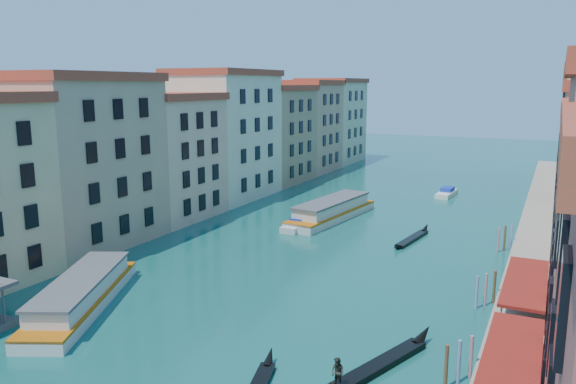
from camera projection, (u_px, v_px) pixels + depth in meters
name	position (u px, v px, depth m)	size (l,w,h in m)	color
left_bank_palazzos	(204.00, 143.00, 87.18)	(12.80, 128.40, 21.00)	#C9B48E
quay	(535.00, 235.00, 68.79)	(4.00, 140.00, 1.00)	#9D947E
restaurant_awnings	(509.00, 372.00, 31.07)	(3.20, 44.55, 3.12)	maroon
mooring_poles_right	(465.00, 346.00, 37.83)	(1.44, 54.24, 3.20)	brown
vaporetto_near	(82.00, 294.00, 47.53)	(11.18, 17.89, 2.65)	silver
vaporetto_far	(332.00, 210.00, 78.64)	(6.67, 19.44, 2.83)	silver
gondola_right	(376.00, 364.00, 36.97)	(5.30, 12.40, 2.56)	black
gondola_far	(413.00, 238.00, 68.14)	(2.35, 11.02, 1.56)	black
motorboat_mid	(298.00, 224.00, 73.84)	(2.24, 6.88, 1.42)	silver
motorboat_far	(447.00, 193.00, 95.06)	(2.68, 7.00, 1.42)	white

